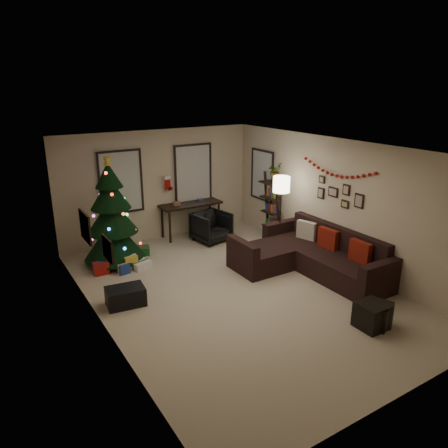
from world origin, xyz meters
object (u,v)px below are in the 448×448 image
(christmas_tree, at_px, (112,219))
(desk_chair, at_px, (211,227))
(sofa, at_px, (310,257))
(bookshelf, at_px, (272,207))
(desk, at_px, (191,207))

(christmas_tree, xyz_separation_m, desk_chair, (2.46, 0.05, -0.63))
(sofa, distance_m, bookshelf, 2.07)
(christmas_tree, relative_size, desk_chair, 3.24)
(sofa, xyz_separation_m, desk_chair, (-0.86, 2.59, 0.07))
(sofa, height_order, desk, sofa)
(desk, bearing_deg, bookshelf, -39.66)
(sofa, distance_m, desk, 3.45)
(christmas_tree, height_order, sofa, christmas_tree)
(desk, height_order, desk_chair, desk)
(christmas_tree, xyz_separation_m, bookshelf, (3.81, -0.60, -0.18))
(sofa, height_order, desk_chair, sofa)
(christmas_tree, relative_size, sofa, 0.81)
(desk_chair, bearing_deg, bookshelf, -35.58)
(desk, xyz_separation_m, bookshelf, (1.57, -1.30, 0.07))
(sofa, bearing_deg, christmas_tree, 142.60)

